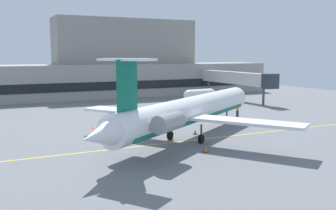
{
  "coord_description": "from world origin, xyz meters",
  "views": [
    {
      "loc": [
        -20.53,
        -35.16,
        9.15
      ],
      "look_at": [
        -0.06,
        6.66,
        3.0
      ],
      "focal_mm": 41.27,
      "sensor_mm": 36.0,
      "label": 1
    }
  ],
  "objects_px": {
    "baggage_tug": "(221,102)",
    "pushback_tractor": "(123,112)",
    "marshaller": "(237,110)",
    "fuel_tank": "(200,95)",
    "regional_jet": "(189,111)"
  },
  "relations": [
    {
      "from": "marshaller",
      "to": "pushback_tractor",
      "type": "bearing_deg",
      "value": 157.79
    },
    {
      "from": "fuel_tank",
      "to": "baggage_tug",
      "type": "bearing_deg",
      "value": -92.79
    },
    {
      "from": "baggage_tug",
      "to": "pushback_tractor",
      "type": "height_order",
      "value": "baggage_tug"
    },
    {
      "from": "baggage_tug",
      "to": "pushback_tractor",
      "type": "distance_m",
      "value": 19.38
    },
    {
      "from": "regional_jet",
      "to": "fuel_tank",
      "type": "xyz_separation_m",
      "value": [
        17.96,
        27.82,
        -1.74
      ]
    },
    {
      "from": "regional_jet",
      "to": "marshaller",
      "type": "height_order",
      "value": "regional_jet"
    },
    {
      "from": "fuel_tank",
      "to": "pushback_tractor",
      "type": "bearing_deg",
      "value": -150.46
    },
    {
      "from": "baggage_tug",
      "to": "marshaller",
      "type": "xyz_separation_m",
      "value": [
        -3.58,
        -9.51,
        0.07
      ]
    },
    {
      "from": "fuel_tank",
      "to": "marshaller",
      "type": "distance_m",
      "value": 17.85
    },
    {
      "from": "regional_jet",
      "to": "marshaller",
      "type": "xyz_separation_m",
      "value": [
        14.0,
        10.41,
        -2.15
      ]
    },
    {
      "from": "regional_jet",
      "to": "baggage_tug",
      "type": "xyz_separation_m",
      "value": [
        17.57,
        19.92,
        -2.22
      ]
    },
    {
      "from": "regional_jet",
      "to": "baggage_tug",
      "type": "distance_m",
      "value": 26.66
    },
    {
      "from": "regional_jet",
      "to": "marshaller",
      "type": "bearing_deg",
      "value": 36.64
    },
    {
      "from": "fuel_tank",
      "to": "marshaller",
      "type": "height_order",
      "value": "fuel_tank"
    },
    {
      "from": "fuel_tank",
      "to": "marshaller",
      "type": "bearing_deg",
      "value": -102.82
    }
  ]
}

